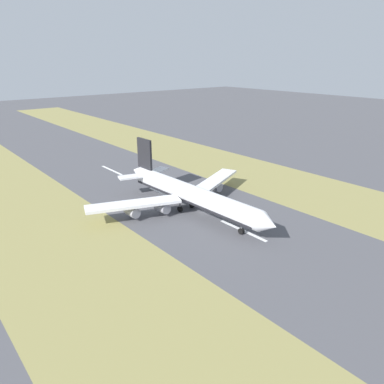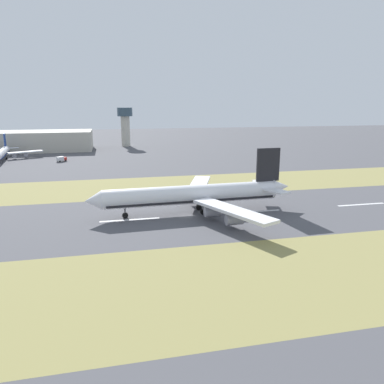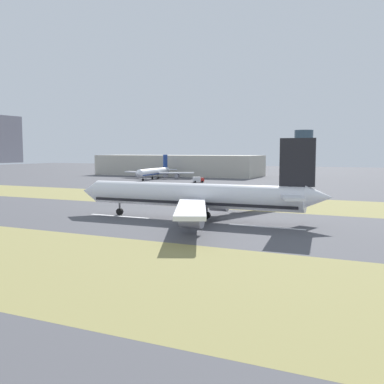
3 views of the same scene
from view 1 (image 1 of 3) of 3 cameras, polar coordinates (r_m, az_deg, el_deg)
ground_plane at (r=122.08m, az=1.71°, el=-3.11°), size 800.00×800.00×0.00m
grass_median_west at (r=153.60m, az=14.50°, el=1.14°), size 40.00×600.00×0.01m
grass_median_east at (r=101.30m, az=-18.16°, el=-9.25°), size 40.00×600.00×0.01m
centreline_dash_near at (r=171.31m, az=-12.11°, el=3.26°), size 1.20×18.00×0.01m
centreline_dash_mid at (r=138.53m, az=-4.36°, el=-0.31°), size 1.20×18.00×0.01m
centreline_dash_far at (r=110.59m, az=7.74°, el=-5.83°), size 1.20×18.00×0.01m
airplane_main_jet at (r=121.23m, az=-0.60°, el=-0.21°), size 64.09×67.15×20.20m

